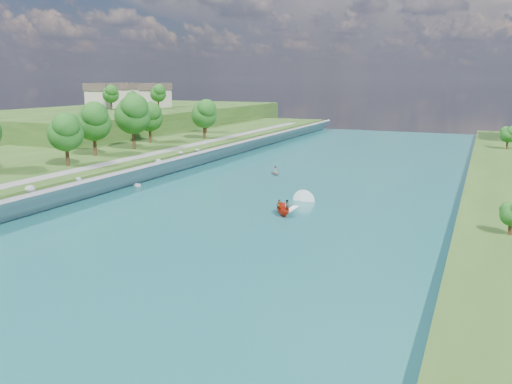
% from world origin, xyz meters
% --- Properties ---
extents(ground, '(260.00, 260.00, 0.00)m').
position_xyz_m(ground, '(0.00, 0.00, 0.00)').
color(ground, '#2D5119').
rests_on(ground, ground).
extents(river_water, '(55.00, 240.00, 0.10)m').
position_xyz_m(river_water, '(0.00, 20.00, 0.05)').
color(river_water, '#195E5F').
rests_on(river_water, ground).
extents(berm_west, '(45.00, 240.00, 3.50)m').
position_xyz_m(berm_west, '(-50.00, 20.00, 1.75)').
color(berm_west, '#2D5119').
rests_on(berm_west, ground).
extents(ridge_west, '(60.00, 120.00, 9.00)m').
position_xyz_m(ridge_west, '(-82.50, 95.00, 4.50)').
color(ridge_west, '#2D5119').
rests_on(ridge_west, ground).
extents(riprap_bank, '(4.34, 236.00, 4.27)m').
position_xyz_m(riprap_bank, '(-25.87, 19.35, 1.82)').
color(riprap_bank, slate).
rests_on(riprap_bank, ground).
extents(riverside_path, '(3.00, 200.00, 0.10)m').
position_xyz_m(riverside_path, '(-32.50, 20.00, 3.55)').
color(riverside_path, gray).
rests_on(riverside_path, berm_west).
extents(ridge_houses, '(29.50, 29.50, 8.40)m').
position_xyz_m(ridge_houses, '(-88.67, 100.00, 13.31)').
color(ridge_houses, beige).
rests_on(ridge_houses, ridge_west).
extents(trees_ridge, '(21.30, 38.10, 9.46)m').
position_xyz_m(trees_ridge, '(-74.11, 89.21, 13.43)').
color(trees_ridge, '#194512').
rests_on(trees_ridge, ridge_west).
extents(motorboat, '(3.60, 18.98, 2.23)m').
position_xyz_m(motorboat, '(5.15, 16.85, 0.81)').
color(motorboat, '#B2250E').
rests_on(motorboat, river_water).
extents(raft, '(3.28, 3.34, 1.73)m').
position_xyz_m(raft, '(-7.38, 42.96, 0.48)').
color(raft, gray).
rests_on(raft, river_water).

